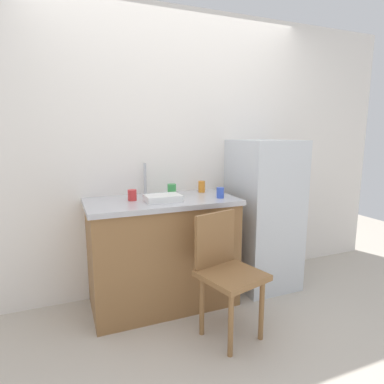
{
  "coord_description": "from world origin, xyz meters",
  "views": [
    {
      "loc": [
        -0.97,
        -1.87,
        1.45
      ],
      "look_at": [
        0.04,
        0.6,
        0.97
      ],
      "focal_mm": 30.31,
      "sensor_mm": 36.0,
      "label": 1
    }
  ],
  "objects": [
    {
      "name": "chair",
      "position": [
        0.08,
        0.06,
        0.5
      ],
      "size": [
        0.49,
        0.49,
        0.89
      ],
      "rotation": [
        0.0,
        0.0,
        0.26
      ],
      "color": "olive",
      "rests_on": "ground_plane"
    },
    {
      "name": "faucet",
      "position": [
        -0.29,
        0.9,
        1.06
      ],
      "size": [
        0.02,
        0.02,
        0.28
      ],
      "primitive_type": "cylinder",
      "color": "#B7B7BC",
      "rests_on": "countertop"
    },
    {
      "name": "cup_blue",
      "position": [
        0.26,
        0.51,
        0.97
      ],
      "size": [
        0.06,
        0.06,
        0.09
      ],
      "primitive_type": "cylinder",
      "color": "blue",
      "rests_on": "countertop"
    },
    {
      "name": "refrigerator",
      "position": [
        0.79,
        0.65,
        0.7
      ],
      "size": [
        0.54,
        0.6,
        1.39
      ],
      "primitive_type": "cube",
      "color": "silver",
      "rests_on": "ground_plane"
    },
    {
      "name": "cup_red",
      "position": [
        -0.45,
        0.69,
        0.96
      ],
      "size": [
        0.07,
        0.07,
        0.09
      ],
      "primitive_type": "cylinder",
      "color": "red",
      "rests_on": "countertop"
    },
    {
      "name": "countertop",
      "position": [
        -0.21,
        0.65,
        0.9
      ],
      "size": [
        1.23,
        0.64,
        0.04
      ],
      "primitive_type": "cube",
      "color": "#B7B7BC",
      "rests_on": "cabinet_base"
    },
    {
      "name": "back_wall",
      "position": [
        0.0,
        1.0,
        1.27
      ],
      "size": [
        4.8,
        0.1,
        2.54
      ],
      "primitive_type": "cube",
      "color": "white",
      "rests_on": "ground_plane"
    },
    {
      "name": "cup_orange",
      "position": [
        0.22,
        0.81,
        0.97
      ],
      "size": [
        0.06,
        0.06,
        0.1
      ],
      "primitive_type": "cylinder",
      "color": "orange",
      "rests_on": "countertop"
    },
    {
      "name": "dish_tray",
      "position": [
        -0.23,
        0.57,
        0.95
      ],
      "size": [
        0.28,
        0.2,
        0.05
      ],
      "primitive_type": "cube",
      "color": "white",
      "rests_on": "countertop"
    },
    {
      "name": "ground_plane",
      "position": [
        0.0,
        0.0,
        0.0
      ],
      "size": [
        8.0,
        8.0,
        0.0
      ],
      "primitive_type": "plane",
      "color": "#BCB2A3"
    },
    {
      "name": "cabinet_base",
      "position": [
        -0.21,
        0.65,
        0.44
      ],
      "size": [
        1.19,
        0.6,
        0.88
      ],
      "primitive_type": "cube",
      "color": "olive",
      "rests_on": "ground_plane"
    },
    {
      "name": "cup_green",
      "position": [
        -0.08,
        0.79,
        0.97
      ],
      "size": [
        0.08,
        0.08,
        0.1
      ],
      "primitive_type": "cylinder",
      "color": "green",
      "rests_on": "countertop"
    }
  ]
}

